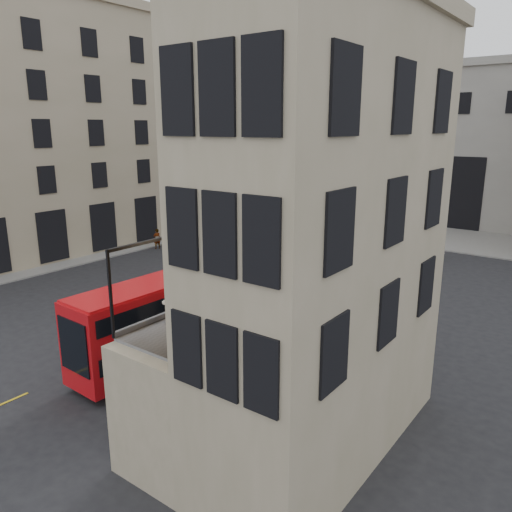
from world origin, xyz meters
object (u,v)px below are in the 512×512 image
Objects in this scene: cafe_chair_a at (214,326)px; pedestrian_d at (441,249)px; car_c at (198,241)px; pedestrian_b at (334,220)px; car_a at (233,276)px; cyclist at (251,280)px; cafe_chair_d at (308,287)px; street_lamp_a at (168,222)px; bus_near at (171,313)px; cafe_chair_b at (244,308)px; cafe_table_near at (171,309)px; pedestrian_a at (250,219)px; traffic_light_far at (249,210)px; street_lamp_b at (350,211)px; cafe_table_mid at (242,284)px; cafe_chair_c at (290,295)px; pedestrian_e at (157,239)px; pedestrian_c at (402,239)px; cafe_table_far at (264,271)px; traffic_light_near at (269,262)px; car_b at (333,256)px; bicycle at (283,268)px.

pedestrian_d is at bearing 93.77° from cafe_chair_a.
pedestrian_b is (5.61, 16.30, 0.29)m from car_c.
car_a is 2.80× the size of cyclist.
street_lamp_a is at bearing 147.85° from cafe_chair_d.
cafe_chair_b is (6.52, -2.57, 2.48)m from bus_near.
cafe_table_near reaches higher than street_lamp_a.
cyclist is 0.95× the size of pedestrian_a.
traffic_light_far is 10.82m from street_lamp_b.
cafe_chair_d is (1.89, 1.88, -0.26)m from cafe_table_mid.
pedestrian_a is (-14.42, 18.70, 0.04)m from cyclist.
cafe_table_mid is at bearing -163.29° from cafe_chair_c.
pedestrian_e is at bearing 71.04° from cyclist.
cyclist is at bearing 136.65° from cafe_chair_d.
pedestrian_c is at bearing -128.42° from car_c.
cyclist is 13.61m from cafe_table_far.
pedestrian_e is (-16.27, 4.83, -1.47)m from traffic_light_near.
street_lamp_b is 11.70m from pedestrian_a.
street_lamp_b is 1.13× the size of car_c.
street_lamp_a is at bearing 72.06° from pedestrian_d.
traffic_light_far reaches higher than car_a.
traffic_light_far is 37.23m from cafe_table_near.
bus_near is 23.39m from pedestrian_e.
cafe_table_far is (0.26, -26.27, 4.20)m from pedestrian_d.
car_a is at bearing 58.23° from pedestrian_c.
cafe_chair_c is 1.23× the size of cafe_chair_d.
cafe_table_mid is (22.95, -30.41, 4.29)m from pedestrian_a.
bus_near reaches higher than cyclist.
cafe_table_far reaches higher than car_b.
cafe_table_far reaches higher than pedestrian_c.
bus_near is 5.55× the size of pedestrian_d.
cafe_chair_d is (13.62, -31.47, 2.44)m from street_lamp_b.
cafe_table_far is 1.10× the size of cafe_chair_d.
car_b is 9.68m from pedestrian_d.
car_b is 24.23m from cafe_chair_b.
cafe_table_mid is at bearing -49.06° from car_a.
cafe_chair_b reaches higher than car_b.
cafe_table_far reaches higher than bicycle.
car_b is at bearing 71.25° from car_a.
pedestrian_e is (-0.06, -14.22, 0.15)m from pedestrian_a.
cafe_chair_b is 0.81× the size of cafe_chair_c.
pedestrian_b is 20.57m from pedestrian_e.
pedestrian_a is at bearing 130.39° from traffic_light_near.
cafe_chair_d reaches higher than car_c.
car_a is at bearing -85.73° from street_lamp_b.
bus_near reaches higher than bicycle.
car_b reaches higher than pedestrian_c.
pedestrian_c is (17.99, 0.37, -0.04)m from pedestrian_a.
street_lamp_b is 3.50× the size of cyclist.
traffic_light_far is 36.39m from cafe_chair_b.
cafe_table_far reaches higher than pedestrian_d.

